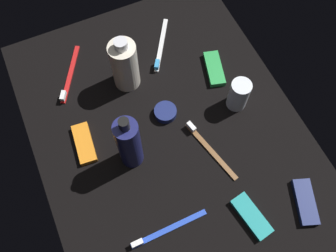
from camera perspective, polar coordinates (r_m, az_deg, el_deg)
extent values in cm
cube|color=black|center=(90.04, 0.00, -0.96)|extent=(84.00, 64.00, 1.20)
cylinder|color=navy|center=(79.39, -6.15, -2.81)|extent=(5.34, 5.34, 17.11)
cylinder|color=black|center=(70.32, -6.94, 0.24)|extent=(2.20, 2.20, 2.80)
cylinder|color=silver|center=(90.96, -6.84, 9.45)|extent=(6.75, 6.75, 14.36)
cylinder|color=silver|center=(84.31, -7.46, 12.62)|extent=(3.20, 3.20, 2.20)
cylinder|color=silver|center=(90.68, 11.12, 4.79)|extent=(4.98, 4.98, 8.91)
cube|color=white|center=(102.66, -1.08, 12.77)|extent=(15.87, 10.60, 0.90)
cube|color=#338CCC|center=(97.46, -1.74, 9.69)|extent=(2.79, 2.32, 1.20)
cube|color=brown|center=(87.65, 6.80, -3.87)|extent=(17.75, 5.54, 0.90)
cube|color=white|center=(88.54, 3.70, -0.09)|extent=(2.79, 1.70, 1.20)
cube|color=red|center=(100.53, -15.14, 8.03)|extent=(16.19, 10.04, 0.90)
cube|color=white|center=(96.11, -16.21, 4.60)|extent=(2.80, 2.25, 1.20)
cube|color=blue|center=(82.28, 0.18, -15.88)|extent=(1.43, 18.01, 0.90)
cube|color=white|center=(81.06, -4.87, -17.92)|extent=(1.13, 2.61, 1.20)
cube|color=navy|center=(88.65, 20.82, -11.14)|extent=(11.14, 7.36, 1.50)
cube|color=teal|center=(84.48, 13.01, -13.69)|extent=(10.93, 5.70, 1.50)
cube|color=orange|center=(89.70, -13.06, -2.71)|extent=(10.72, 4.94, 1.50)
cube|color=green|center=(98.32, 7.30, 8.95)|extent=(11.09, 6.60, 1.50)
cylinder|color=navy|center=(90.68, -0.41, 2.19)|extent=(5.65, 5.65, 1.93)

